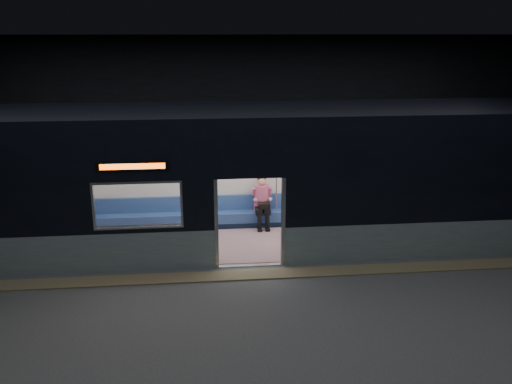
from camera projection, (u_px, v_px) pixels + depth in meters
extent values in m
cube|color=#47494C|center=(255.00, 287.00, 11.20)|extent=(24.00, 14.00, 0.01)
cube|color=black|center=(255.00, 37.00, 9.79)|extent=(24.00, 14.00, 0.04)
cube|color=black|center=(232.00, 117.00, 17.15)|extent=(24.00, 0.04, 5.00)
cube|color=#8C7F59|center=(252.00, 275.00, 11.72)|extent=(22.80, 0.50, 0.03)
cube|color=#8FA4AB|center=(25.00, 256.00, 11.60)|extent=(8.30, 0.12, 0.90)
cube|color=#8FA4AB|center=(458.00, 239.00, 12.56)|extent=(8.30, 0.12, 0.90)
cube|color=black|center=(16.00, 184.00, 11.15)|extent=(8.30, 0.12, 2.30)
cube|color=black|center=(465.00, 172.00, 12.11)|extent=(8.30, 0.12, 2.30)
cube|color=black|center=(250.00, 152.00, 11.47)|extent=(1.40, 0.12, 1.15)
cube|color=#B7BABC|center=(216.00, 224.00, 11.85)|extent=(0.08, 0.14, 2.05)
cube|color=#B7BABC|center=(283.00, 222.00, 11.99)|extent=(0.08, 0.14, 2.05)
cube|color=black|center=(132.00, 166.00, 11.21)|extent=(1.50, 0.04, 0.18)
cube|color=#E6510C|center=(132.00, 166.00, 11.21)|extent=(1.34, 0.03, 0.12)
cube|color=beige|center=(240.00, 167.00, 14.51)|extent=(18.00, 0.12, 3.20)
cube|color=black|center=(244.00, 112.00, 12.66)|extent=(18.00, 3.00, 0.15)
cube|color=#835F60|center=(245.00, 241.00, 13.58)|extent=(17.76, 2.76, 0.04)
cube|color=beige|center=(244.00, 150.00, 12.92)|extent=(17.76, 2.76, 0.10)
cube|color=navy|center=(241.00, 218.00, 14.58)|extent=(11.00, 0.48, 0.41)
cube|color=navy|center=(241.00, 202.00, 14.65)|extent=(11.00, 0.10, 0.40)
cube|color=#7E5C69|center=(102.00, 256.00, 12.15)|extent=(4.40, 0.48, 0.41)
cube|color=#7E5C69|center=(387.00, 244.00, 12.80)|extent=(4.40, 0.48, 0.41)
cylinder|color=silver|center=(206.00, 214.00, 12.08)|extent=(0.04, 0.04, 2.26)
cylinder|color=silver|center=(205.00, 186.00, 14.24)|extent=(0.04, 0.04, 2.26)
cylinder|color=silver|center=(290.00, 211.00, 12.27)|extent=(0.04, 0.04, 2.26)
cylinder|color=silver|center=(276.00, 184.00, 14.42)|extent=(0.04, 0.04, 2.26)
cylinder|color=silver|center=(241.00, 157.00, 14.06)|extent=(11.00, 0.03, 0.03)
cube|color=black|center=(259.00, 210.00, 14.33)|extent=(0.17, 0.47, 0.16)
cube|color=black|center=(266.00, 210.00, 14.35)|extent=(0.17, 0.47, 0.16)
cylinder|color=black|center=(259.00, 223.00, 14.20)|extent=(0.11, 0.11, 0.43)
cylinder|color=black|center=(267.00, 223.00, 14.22)|extent=(0.11, 0.11, 0.43)
cube|color=#C45579|center=(262.00, 207.00, 14.52)|extent=(0.40, 0.22, 0.20)
cylinder|color=#C45579|center=(262.00, 194.00, 14.45)|extent=(0.45, 0.45, 0.52)
sphere|color=tan|center=(262.00, 181.00, 14.33)|extent=(0.21, 0.21, 0.21)
sphere|color=black|center=(262.00, 179.00, 14.35)|extent=(0.22, 0.22, 0.22)
cube|color=black|center=(264.00, 206.00, 14.23)|extent=(0.36, 0.34, 0.15)
cube|color=white|center=(415.00, 168.00, 14.95)|extent=(0.93, 0.03, 0.61)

